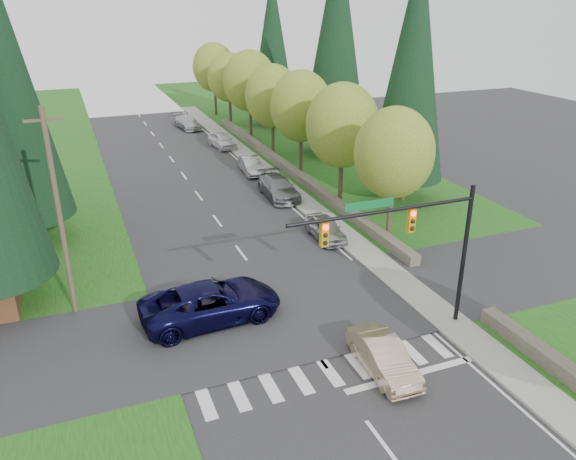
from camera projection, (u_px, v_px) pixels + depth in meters
ground at (368, 423)px, 20.31m from camera, size 120.00×120.00×0.00m
grass_east at (390, 201)px, 41.82m from camera, size 14.00×110.00×0.06m
grass_west at (7, 257)px, 33.02m from camera, size 14.00×110.00×0.06m
cross_street at (287, 314)px, 27.16m from camera, size 120.00×8.00×0.10m
sidewalk_east at (304, 202)px, 41.46m from camera, size 1.80×80.00×0.13m
curb_east at (294, 204)px, 41.17m from camera, size 0.20×80.00×0.13m
stone_wall_north at (286, 167)px, 48.77m from camera, size 0.70×40.00×0.70m
traffic_signal at (413, 233)px, 23.70m from camera, size 8.70×0.37×6.80m
utility_pole at (59, 214)px, 25.36m from camera, size 1.60×0.24×10.00m
decid_tree_0 at (394, 153)px, 33.23m from camera, size 4.80×4.80×8.37m
decid_tree_1 at (343, 126)px, 39.18m from camera, size 5.20×5.20×8.80m
decid_tree_2 at (301, 106)px, 45.05m from camera, size 5.00×5.00×8.82m
decid_tree_3 at (272, 96)px, 51.18m from camera, size 5.00×5.00×8.55m
decid_tree_4 at (250, 81)px, 57.05m from camera, size 5.40×5.40×9.18m
decid_tree_5 at (229, 78)px, 63.18m from camera, size 4.80×4.80×8.30m
decid_tree_6 at (214, 67)px, 69.08m from camera, size 5.20×5.20×8.86m
conifer_e_a at (413, 65)px, 38.35m from camera, size 5.44×5.44×17.80m
conifer_e_b at (336, 36)px, 50.28m from camera, size 6.12×6.12×19.80m
conifer_e_c at (272, 42)px, 62.52m from camera, size 5.10×5.10×16.80m
sedan_champagne at (383, 357)px, 22.84m from camera, size 1.64×4.29×1.40m
suv_navy at (211, 302)px, 26.40m from camera, size 6.82×3.48×1.84m
parked_car_a at (325, 228)px, 35.31m from camera, size 1.77×4.12×1.39m
parked_car_b at (278, 187)px, 42.44m from camera, size 2.42×5.48×1.56m
parked_car_c at (251, 165)px, 48.11m from camera, size 1.73×4.27×1.38m
parked_car_d at (222, 140)px, 56.11m from camera, size 2.26×4.59×1.51m
parked_car_e at (188, 122)px, 63.94m from camera, size 2.62×5.15×1.43m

